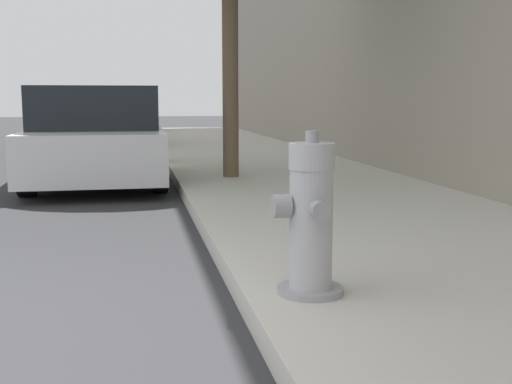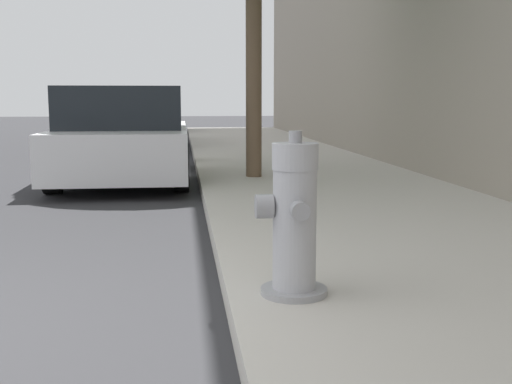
{
  "view_description": "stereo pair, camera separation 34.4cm",
  "coord_description": "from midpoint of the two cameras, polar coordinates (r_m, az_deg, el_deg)",
  "views": [
    {
      "loc": [
        1.31,
        -2.95,
        1.2
      ],
      "look_at": [
        2.17,
        1.5,
        0.53
      ],
      "focal_mm": 45.0,
      "sensor_mm": 36.0,
      "label": 1
    },
    {
      "loc": [
        1.65,
        -3.0,
        1.2
      ],
      "look_at": [
        2.17,
        1.5,
        0.53
      ],
      "focal_mm": 45.0,
      "sensor_mm": 36.0,
      "label": 2
    }
  ],
  "objects": [
    {
      "name": "parked_car_mid",
      "position": [
        15.42,
        -13.97,
        6.27
      ],
      "size": [
        1.72,
        4.21,
        1.42
      ],
      "color": "#4C5156",
      "rests_on": "ground_plane"
    },
    {
      "name": "fire_hydrant",
      "position": [
        3.43,
        1.97,
        -2.58
      ],
      "size": [
        0.39,
        0.39,
        0.88
      ],
      "color": "#97979C",
      "rests_on": "sidewalk_slab"
    },
    {
      "name": "parked_car_far",
      "position": [
        21.79,
        -12.87,
        6.83
      ],
      "size": [
        1.7,
        4.22,
        1.45
      ],
      "color": "black",
      "rests_on": "ground_plane"
    },
    {
      "name": "parked_car_near",
      "position": [
        9.51,
        -14.89,
        4.79
      ],
      "size": [
        1.8,
        4.27,
        1.35
      ],
      "color": "silver",
      "rests_on": "ground_plane"
    }
  ]
}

